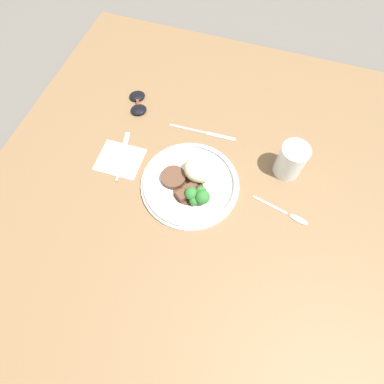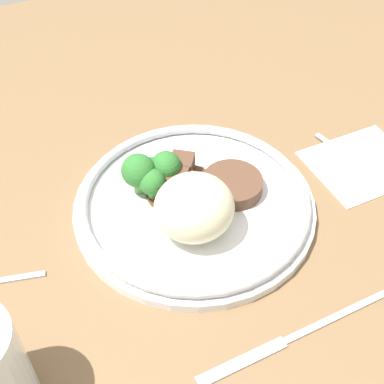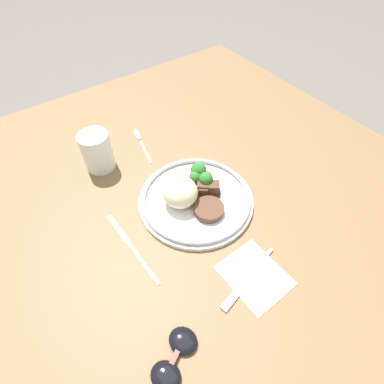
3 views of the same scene
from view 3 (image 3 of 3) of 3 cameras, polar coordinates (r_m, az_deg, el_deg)
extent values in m
plane|color=#5B5651|center=(0.80, -1.63, -2.73)|extent=(8.00, 8.00, 0.00)
cube|color=brown|center=(0.79, -1.66, -1.86)|extent=(1.27, 1.28, 0.04)
cube|color=white|center=(0.67, 11.99, -15.18)|extent=(0.14, 0.12, 0.00)
cylinder|color=white|center=(0.76, 0.76, -1.56)|extent=(0.29, 0.29, 0.01)
torus|color=#B2B2B7|center=(0.75, 0.77, -1.00)|extent=(0.28, 0.28, 0.01)
ellipsoid|color=beige|center=(0.72, -2.34, 0.01)|extent=(0.09, 0.09, 0.07)
cylinder|color=brown|center=(0.72, 3.22, -3.34)|extent=(0.07, 0.07, 0.02)
cylinder|color=#51331E|center=(0.76, 2.06, -0.12)|extent=(0.09, 0.09, 0.00)
cube|color=brown|center=(0.76, 2.04, 0.98)|extent=(0.04, 0.04, 0.03)
cube|color=brown|center=(0.75, 0.94, 0.19)|extent=(0.03, 0.03, 0.02)
cube|color=brown|center=(0.76, 4.14, 0.83)|extent=(0.04, 0.04, 0.03)
cube|color=brown|center=(0.75, 2.17, 0.37)|extent=(0.03, 0.03, 0.02)
cylinder|color=#5B8E47|center=(0.79, 2.86, 2.15)|extent=(0.01, 0.01, 0.01)
sphere|color=#2D702D|center=(0.78, 2.91, 2.90)|extent=(0.03, 0.03, 0.03)
cylinder|color=#5B8E47|center=(0.78, 1.00, 1.94)|extent=(0.01, 0.01, 0.01)
sphere|color=#2D702D|center=(0.77, 1.02, 2.77)|extent=(0.03, 0.03, 0.03)
cylinder|color=#5B8E47|center=(0.79, 1.23, 3.00)|extent=(0.01, 0.01, 0.02)
sphere|color=#2D702D|center=(0.77, 1.26, 4.23)|extent=(0.04, 0.04, 0.04)
cylinder|color=#5B8E47|center=(0.78, 0.61, 1.93)|extent=(0.01, 0.01, 0.01)
sphere|color=#2D702D|center=(0.77, 0.62, 2.90)|extent=(0.03, 0.03, 0.03)
cylinder|color=#5B8E47|center=(0.77, 2.59, 1.39)|extent=(0.01, 0.01, 0.02)
sphere|color=#2D702D|center=(0.76, 2.65, 2.49)|extent=(0.04, 0.04, 0.04)
cylinder|color=#F4AD19|center=(0.86, -17.29, 6.36)|extent=(0.07, 0.07, 0.07)
cylinder|color=white|center=(0.85, -17.62, 7.40)|extent=(0.08, 0.08, 0.11)
cube|color=#ADADB2|center=(0.68, 12.53, -13.56)|extent=(0.03, 0.11, 0.00)
cube|color=#ADADB2|center=(0.64, 7.82, -19.26)|extent=(0.03, 0.07, 0.00)
cube|color=#ADADB2|center=(0.68, -9.42, -12.99)|extent=(0.13, 0.01, 0.00)
cube|color=#ADADB2|center=(0.73, -13.89, -6.84)|extent=(0.10, 0.02, 0.00)
cube|color=#ADADB2|center=(0.90, -8.83, 7.60)|extent=(0.10, 0.03, 0.00)
ellipsoid|color=#ADADB2|center=(0.96, -10.41, 10.78)|extent=(0.06, 0.03, 0.01)
ellipsoid|color=black|center=(0.60, -1.71, -26.43)|extent=(0.07, 0.07, 0.02)
ellipsoid|color=black|center=(0.59, -5.03, -31.54)|extent=(0.07, 0.07, 0.02)
cube|color=brown|center=(0.60, -3.33, -28.92)|extent=(0.02, 0.03, 0.00)
camera|label=1|loc=(0.87, 32.99, 58.49)|focal=28.00mm
camera|label=2|loc=(0.58, -50.59, 22.06)|focal=50.00mm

